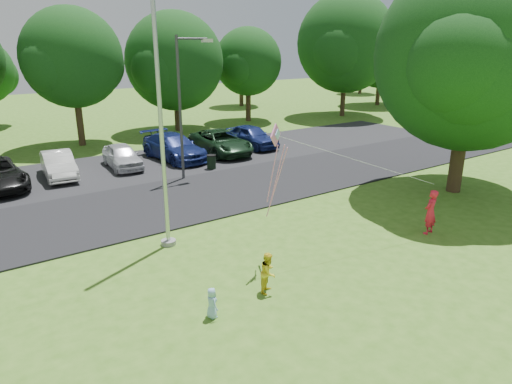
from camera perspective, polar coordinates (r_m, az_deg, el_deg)
ground at (r=13.97m, az=11.57°, el=-10.07°), size 120.00×120.00×0.00m
park_road at (r=20.63m, az=-6.62°, el=-0.30°), size 60.00×6.00×0.06m
parking_strip at (r=26.32m, az=-13.40°, el=3.39°), size 42.00×7.00×0.06m
flagpole at (r=14.65m, az=-11.83°, el=8.54°), size 0.50×0.50×10.00m
street_lamp at (r=22.48m, az=-8.92°, el=11.85°), size 1.93×0.26×6.87m
trash_can at (r=24.64m, az=-5.60°, el=3.72°), size 0.51×0.51×0.81m
big_tree at (r=21.90m, az=25.38°, el=14.73°), size 8.86×8.10×10.08m
tree_row at (r=34.28m, az=-17.24°, el=16.05°), size 64.35×11.94×10.88m
horizon_trees at (r=44.26m, az=-17.99°, el=14.45°), size 77.46×7.20×7.02m
parked_cars at (r=26.19m, az=-12.99°, el=4.99°), size 17.06×5.51×1.46m
woman at (r=17.30m, az=20.97°, el=-2.34°), size 0.65×0.47×1.63m
child_yellow at (r=12.59m, az=1.56°, el=-10.01°), size 0.71×0.68×1.15m
child_blue at (r=11.64m, az=-5.54°, el=-13.64°), size 0.27×0.40×0.81m
kite at (r=13.29m, az=2.91°, el=5.28°), size 6.18×1.68×2.89m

